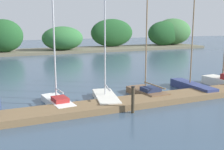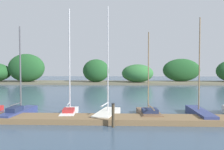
% 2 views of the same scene
% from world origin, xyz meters
% --- Properties ---
extents(dock_pier, '(29.45, 1.80, 0.35)m').
position_xyz_m(dock_pier, '(0.00, 12.31, 0.17)').
color(dock_pier, brown).
rests_on(dock_pier, ground).
extents(far_shore, '(62.62, 8.14, 6.37)m').
position_xyz_m(far_shore, '(1.82, 43.61, 2.40)').
color(far_shore, '#66604C').
rests_on(far_shore, ground).
extents(sailboat_3, '(1.32, 3.52, 7.74)m').
position_xyz_m(sailboat_3, '(-2.85, 13.98, 0.36)').
color(sailboat_3, white).
rests_on(sailboat_3, ground).
extents(sailboat_4, '(1.90, 3.78, 7.81)m').
position_xyz_m(sailboat_4, '(-0.06, 13.65, 0.31)').
color(sailboat_4, silver).
rests_on(sailboat_4, ground).
extents(sailboat_5, '(1.55, 3.58, 6.02)m').
position_xyz_m(sailboat_5, '(2.86, 13.84, 0.29)').
color(sailboat_5, brown).
rests_on(sailboat_5, ground).
extents(sailboat_6, '(1.03, 4.31, 7.01)m').
position_xyz_m(sailboat_6, '(6.42, 13.86, 0.33)').
color(sailboat_6, navy).
rests_on(sailboat_6, ground).
extents(sailboat_7, '(1.43, 3.71, 8.51)m').
position_xyz_m(sailboat_7, '(9.45, 13.83, 0.46)').
color(sailboat_7, silver).
rests_on(sailboat_7, ground).
extents(mooring_piling_1, '(0.20, 0.20, 1.40)m').
position_xyz_m(mooring_piling_1, '(0.42, 11.12, 0.71)').
color(mooring_piling_1, '#3D3323').
rests_on(mooring_piling_1, ground).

